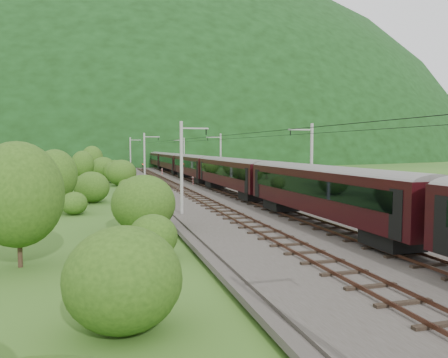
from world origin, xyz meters
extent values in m
plane|color=#265119|center=(0.00, 0.00, 0.00)|extent=(600.00, 600.00, 0.00)
cube|color=#38332D|center=(0.00, 10.00, 0.15)|extent=(14.00, 220.00, 0.30)
cube|color=brown|center=(-3.12, 10.00, 0.49)|extent=(0.08, 220.00, 0.15)
cube|color=brown|center=(-1.68, 10.00, 0.49)|extent=(0.08, 220.00, 0.15)
cube|color=black|center=(-2.40, 10.00, 0.36)|extent=(2.40, 220.00, 0.12)
cube|color=brown|center=(1.68, 10.00, 0.49)|extent=(0.08, 220.00, 0.15)
cube|color=brown|center=(3.12, 10.00, 0.49)|extent=(0.08, 220.00, 0.15)
cube|color=black|center=(2.40, 10.00, 0.36)|extent=(2.40, 220.00, 0.12)
cylinder|color=gray|center=(-6.20, 0.00, 4.30)|extent=(0.28, 0.28, 8.00)
cube|color=gray|center=(-5.00, 0.00, 7.70)|extent=(2.40, 0.12, 0.12)
cylinder|color=black|center=(-4.00, 0.00, 7.40)|extent=(0.10, 0.10, 0.50)
cylinder|color=gray|center=(-6.20, 32.00, 4.30)|extent=(0.28, 0.28, 8.00)
cube|color=gray|center=(-5.00, 32.00, 7.70)|extent=(2.40, 0.12, 0.12)
cylinder|color=black|center=(-4.00, 32.00, 7.40)|extent=(0.10, 0.10, 0.50)
cylinder|color=gray|center=(-6.20, 64.00, 4.30)|extent=(0.28, 0.28, 8.00)
cube|color=gray|center=(-5.00, 64.00, 7.70)|extent=(2.40, 0.12, 0.12)
cylinder|color=black|center=(-4.00, 64.00, 7.40)|extent=(0.10, 0.10, 0.50)
cylinder|color=gray|center=(-6.20, 96.00, 4.30)|extent=(0.28, 0.28, 8.00)
cube|color=gray|center=(-5.00, 96.00, 7.70)|extent=(2.40, 0.12, 0.12)
cylinder|color=black|center=(-4.00, 96.00, 7.40)|extent=(0.10, 0.10, 0.50)
cylinder|color=gray|center=(-6.20, 128.00, 4.30)|extent=(0.28, 0.28, 8.00)
cube|color=gray|center=(-5.00, 128.00, 7.70)|extent=(2.40, 0.12, 0.12)
cylinder|color=black|center=(-4.00, 128.00, 7.40)|extent=(0.10, 0.10, 0.50)
cylinder|color=gray|center=(6.20, 0.00, 4.30)|extent=(0.28, 0.28, 8.00)
cube|color=gray|center=(5.00, 0.00, 7.70)|extent=(2.40, 0.12, 0.12)
cylinder|color=black|center=(4.00, 0.00, 7.40)|extent=(0.10, 0.10, 0.50)
cylinder|color=gray|center=(6.20, 32.00, 4.30)|extent=(0.28, 0.28, 8.00)
cube|color=gray|center=(5.00, 32.00, 7.70)|extent=(2.40, 0.12, 0.12)
cylinder|color=black|center=(4.00, 32.00, 7.40)|extent=(0.10, 0.10, 0.50)
cylinder|color=gray|center=(6.20, 64.00, 4.30)|extent=(0.28, 0.28, 8.00)
cube|color=gray|center=(5.00, 64.00, 7.70)|extent=(2.40, 0.12, 0.12)
cylinder|color=black|center=(4.00, 64.00, 7.40)|extent=(0.10, 0.10, 0.50)
cylinder|color=gray|center=(6.20, 96.00, 4.30)|extent=(0.28, 0.28, 8.00)
cube|color=gray|center=(5.00, 96.00, 7.70)|extent=(2.40, 0.12, 0.12)
cylinder|color=black|center=(4.00, 96.00, 7.40)|extent=(0.10, 0.10, 0.50)
cylinder|color=gray|center=(6.20, 128.00, 4.30)|extent=(0.28, 0.28, 8.00)
cube|color=gray|center=(5.00, 128.00, 7.70)|extent=(2.40, 0.12, 0.12)
cylinder|color=black|center=(4.00, 128.00, 7.40)|extent=(0.10, 0.10, 0.50)
cylinder|color=black|center=(-2.40, 10.00, 7.10)|extent=(0.03, 198.00, 0.03)
cylinder|color=black|center=(2.40, 10.00, 7.10)|extent=(0.03, 198.00, 0.03)
ellipsoid|color=black|center=(0.00, 260.00, 0.00)|extent=(504.00, 360.00, 244.00)
cube|color=black|center=(2.40, -9.28, 2.95)|extent=(2.87, 21.81, 2.97)
cylinder|color=slate|center=(2.40, -9.28, 4.29)|extent=(2.87, 21.70, 2.87)
cube|color=black|center=(0.94, -9.28, 3.31)|extent=(0.05, 19.19, 1.14)
cube|color=black|center=(3.86, -9.28, 3.31)|extent=(0.05, 19.19, 1.14)
cube|color=black|center=(2.40, -16.91, 1.02)|extent=(2.18, 3.17, 0.89)
cube|color=black|center=(2.40, -1.65, 1.02)|extent=(2.18, 3.17, 0.89)
cube|color=black|center=(2.40, 13.41, 2.95)|extent=(2.87, 21.81, 2.97)
cylinder|color=slate|center=(2.40, 13.41, 4.29)|extent=(2.87, 21.70, 2.87)
cube|color=black|center=(0.94, 13.41, 3.31)|extent=(0.05, 19.19, 1.14)
cube|color=black|center=(3.86, 13.41, 3.31)|extent=(0.05, 19.19, 1.14)
cube|color=black|center=(2.40, 5.77, 1.02)|extent=(2.18, 3.17, 0.89)
cube|color=black|center=(2.40, 21.04, 1.02)|extent=(2.18, 3.17, 0.89)
cube|color=black|center=(2.40, 36.09, 2.95)|extent=(2.87, 21.81, 2.97)
cylinder|color=slate|center=(2.40, 36.09, 4.29)|extent=(2.87, 21.70, 2.87)
cube|color=black|center=(0.94, 36.09, 3.31)|extent=(0.05, 19.19, 1.14)
cube|color=black|center=(3.86, 36.09, 3.31)|extent=(0.05, 19.19, 1.14)
cube|color=black|center=(2.40, 28.46, 1.02)|extent=(2.18, 3.17, 0.89)
cube|color=black|center=(2.40, 43.72, 1.02)|extent=(2.18, 3.17, 0.89)
cube|color=black|center=(2.40, 58.78, 2.95)|extent=(2.87, 21.81, 2.97)
cylinder|color=slate|center=(2.40, 58.78, 4.29)|extent=(2.87, 21.70, 2.87)
cube|color=black|center=(0.94, 58.78, 3.31)|extent=(0.05, 19.19, 1.14)
cube|color=black|center=(3.86, 58.78, 3.31)|extent=(0.05, 19.19, 1.14)
cube|color=black|center=(2.40, 51.14, 1.02)|extent=(2.18, 3.17, 0.89)
cube|color=black|center=(2.40, 66.41, 1.02)|extent=(2.18, 3.17, 0.89)
cube|color=black|center=(2.40, 81.46, 2.95)|extent=(2.87, 21.81, 2.97)
cylinder|color=slate|center=(2.40, 81.46, 4.29)|extent=(2.87, 21.70, 2.87)
cube|color=black|center=(0.94, 81.46, 3.31)|extent=(0.05, 19.19, 1.14)
cube|color=black|center=(3.86, 81.46, 3.31)|extent=(0.05, 19.19, 1.14)
cube|color=black|center=(2.40, 73.83, 1.02)|extent=(2.18, 3.17, 0.89)
cube|color=black|center=(2.40, 89.09, 1.02)|extent=(2.18, 3.17, 0.89)
cube|color=navy|center=(2.40, 113.07, 2.95)|extent=(2.87, 17.84, 2.97)
cylinder|color=slate|center=(2.40, 113.07, 4.29)|extent=(2.87, 17.75, 2.87)
cube|color=black|center=(0.94, 113.07, 3.31)|extent=(0.05, 15.70, 1.14)
cube|color=black|center=(3.86, 113.07, 3.31)|extent=(0.05, 15.70, 1.14)
cube|color=black|center=(2.40, 106.82, 1.02)|extent=(2.18, 3.17, 0.89)
cube|color=black|center=(2.40, 119.31, 1.02)|extent=(2.18, 3.17, 0.89)
cube|color=yellow|center=(2.40, 121.79, 2.75)|extent=(2.93, 0.50, 2.68)
cube|color=yellow|center=(2.40, 104.35, 2.75)|extent=(2.93, 0.50, 2.68)
cube|color=black|center=(2.40, 116.07, 4.98)|extent=(0.08, 1.60, 0.89)
cylinder|color=red|center=(-0.36, 54.37, 0.97)|extent=(0.14, 0.14, 1.34)
cylinder|color=red|center=(0.71, 28.03, 0.95)|extent=(0.14, 0.14, 1.31)
cylinder|color=black|center=(-3.68, 61.59, 1.23)|extent=(0.13, 0.13, 1.87)
sphere|color=red|center=(-3.68, 61.59, 2.21)|extent=(0.22, 0.22, 0.22)
ellipsoid|color=#244512|center=(-12.35, -22.84, 1.75)|extent=(3.90, 3.90, 3.51)
ellipsoid|color=#244512|center=(-10.30, -13.60, 1.22)|extent=(2.70, 2.70, 2.43)
ellipsoid|color=#244512|center=(-10.05, -5.91, 2.06)|extent=(4.57, 4.57, 4.12)
ellipsoid|color=#244512|center=(-15.27, 3.81, 1.05)|extent=(2.32, 2.32, 2.09)
ellipsoid|color=#244512|center=(-13.88, 12.29, 1.72)|extent=(3.82, 3.82, 3.43)
ellipsoid|color=#244512|center=(-9.71, 20.49, 0.97)|extent=(2.15, 2.15, 1.93)
ellipsoid|color=#244512|center=(-9.72, 32.63, 2.07)|extent=(4.59, 4.59, 4.13)
ellipsoid|color=#244512|center=(-10.55, 39.93, 1.78)|extent=(3.96, 3.96, 3.56)
ellipsoid|color=#244512|center=(-12.32, 50.28, 2.10)|extent=(4.67, 4.67, 4.20)
ellipsoid|color=#244512|center=(-9.89, 59.92, 1.67)|extent=(3.71, 3.71, 3.34)
ellipsoid|color=#244512|center=(-12.18, 67.73, 1.70)|extent=(3.78, 3.78, 3.40)
ellipsoid|color=#244512|center=(-11.01, 77.54, 1.12)|extent=(2.48, 2.48, 2.23)
ellipsoid|color=#244512|center=(-13.86, 87.54, 1.43)|extent=(3.17, 3.17, 2.85)
ellipsoid|color=#244512|center=(-13.21, 93.74, 1.25)|extent=(2.77, 2.77, 2.49)
cylinder|color=black|center=(-16.98, -13.51, 1.73)|extent=(0.24, 0.24, 3.46)
ellipsoid|color=#244512|center=(-16.98, -13.51, 3.71)|extent=(4.45, 4.45, 5.34)
cylinder|color=black|center=(-17.10, 7.06, 1.60)|extent=(0.24, 0.24, 3.19)
ellipsoid|color=#244512|center=(-17.10, 7.06, 3.42)|extent=(4.11, 4.11, 4.93)
cylinder|color=black|center=(-18.48, 22.44, 1.41)|extent=(0.24, 0.24, 2.81)
ellipsoid|color=#244512|center=(-18.48, 22.44, 3.02)|extent=(3.62, 3.62, 4.34)
cylinder|color=black|center=(-15.75, 40.34, 1.49)|extent=(0.24, 0.24, 2.98)
ellipsoid|color=#244512|center=(-15.75, 40.34, 3.19)|extent=(3.83, 3.83, 4.59)
cylinder|color=black|center=(-14.44, 58.04, 1.73)|extent=(0.24, 0.24, 3.46)
ellipsoid|color=#244512|center=(-14.44, 58.04, 3.71)|extent=(4.45, 4.45, 5.34)
ellipsoid|color=#244512|center=(11.84, 20.23, 1.46)|extent=(3.24, 3.24, 2.91)
ellipsoid|color=#244512|center=(10.81, 49.43, 1.56)|extent=(3.48, 3.48, 3.13)
camera|label=1|loc=(-13.03, -37.21, 6.07)|focal=35.00mm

